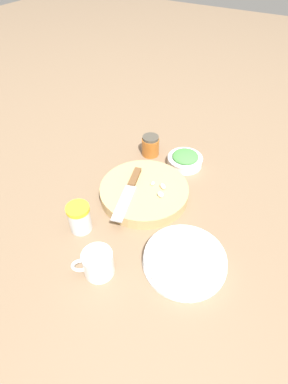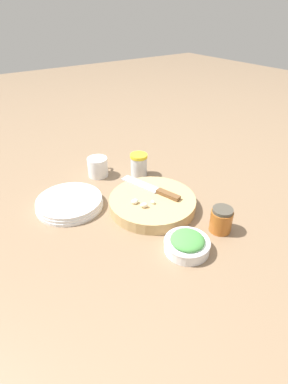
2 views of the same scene
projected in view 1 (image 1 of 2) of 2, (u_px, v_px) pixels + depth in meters
name	position (u px, v px, depth m)	size (l,w,h in m)	color
ground_plane	(154.00, 202.00, 0.94)	(5.00, 5.00, 0.00)	#7F664C
cutting_board	(144.00, 192.00, 0.95)	(0.28, 0.28, 0.04)	tan
chef_knife	(130.00, 190.00, 0.92)	(0.23, 0.09, 0.01)	brown
garlic_cloves	(160.00, 191.00, 0.92)	(0.06, 0.06, 0.02)	silver
herb_bowl	(185.00, 159.00, 1.07)	(0.13, 0.13, 0.05)	white
spice_jar	(80.00, 218.00, 0.84)	(0.07, 0.07, 0.09)	silver
coffee_mug	(97.00, 263.00, 0.74)	(0.09, 0.09, 0.07)	white
plate_stack	(185.00, 260.00, 0.77)	(0.22, 0.22, 0.03)	white
honey_jar	(150.00, 146.00, 1.10)	(0.06, 0.06, 0.08)	#B26023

